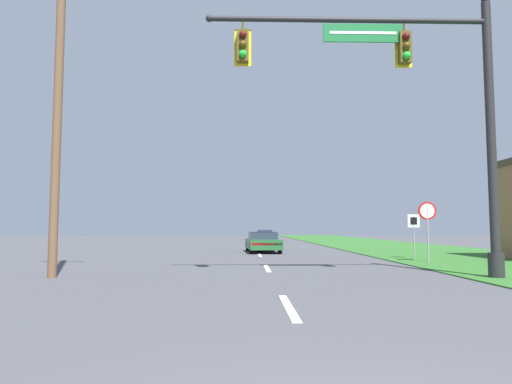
% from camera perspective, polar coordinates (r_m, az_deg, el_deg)
% --- Properties ---
extents(grass_verge_right, '(10.00, 110.00, 0.04)m').
position_cam_1_polar(grass_verge_right, '(34.41, 17.88, -6.66)').
color(grass_verge_right, '#2D6626').
rests_on(grass_verge_right, ground).
extents(road_center_line, '(0.16, 34.80, 0.01)m').
position_cam_1_polar(road_center_line, '(24.52, 0.46, -7.88)').
color(road_center_line, silver).
rests_on(road_center_line, ground).
extents(signal_mast, '(8.59, 0.47, 8.43)m').
position_cam_1_polar(signal_mast, '(14.47, 20.20, 10.49)').
color(signal_mast, '#232326').
rests_on(signal_mast, grass_verge_right).
extents(car_ahead, '(2.09, 4.79, 1.19)m').
position_cam_1_polar(car_ahead, '(27.39, 0.85, -6.26)').
color(car_ahead, black).
rests_on(car_ahead, ground).
extents(far_car, '(1.82, 4.65, 1.19)m').
position_cam_1_polar(far_car, '(51.35, 1.09, -5.43)').
color(far_car, black).
rests_on(far_car, ground).
extents(stop_sign, '(0.76, 0.07, 2.50)m').
position_cam_1_polar(stop_sign, '(20.45, 20.63, -3.05)').
color(stop_sign, gray).
rests_on(stop_sign, grass_verge_right).
extents(route_sign_post, '(0.55, 0.06, 2.03)m').
position_cam_1_polar(route_sign_post, '(22.31, 19.11, -4.06)').
color(route_sign_post, gray).
rests_on(route_sign_post, grass_verge_right).
extents(utility_pole_near, '(1.80, 0.26, 10.42)m').
position_cam_1_polar(utility_pole_near, '(15.20, -23.51, 10.82)').
color(utility_pole_near, brown).
rests_on(utility_pole_near, ground).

